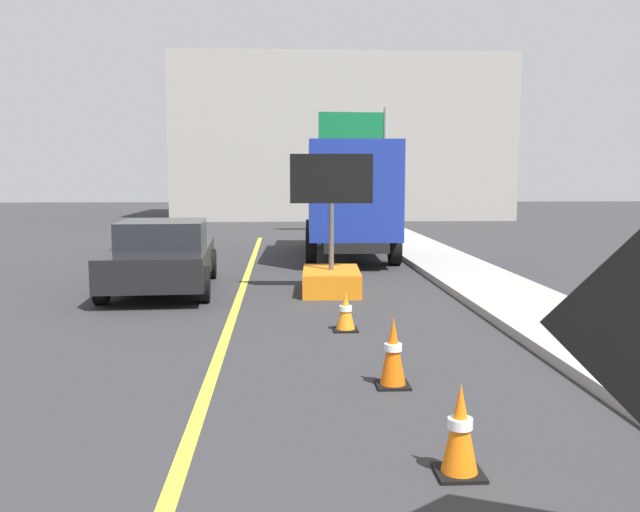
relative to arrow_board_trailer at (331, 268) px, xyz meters
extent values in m
cube|color=yellow|center=(-1.77, -5.98, -0.48)|extent=(0.14, 36.00, 0.01)
cube|color=orange|center=(0.00, 0.00, -0.26)|extent=(1.19, 1.85, 0.45)
cylinder|color=#4C4C4C|center=(0.00, 0.00, 0.62)|extent=(0.10, 0.10, 1.30)
cube|color=black|center=(0.00, 0.00, 1.74)|extent=(1.60, 0.16, 0.95)
sphere|color=yellow|center=(0.55, 0.02, 1.74)|extent=(0.09, 0.09, 0.09)
sphere|color=yellow|center=(0.25, 0.04, 1.74)|extent=(0.09, 0.09, 0.09)
sphere|color=yellow|center=(-0.05, 0.05, 1.74)|extent=(0.09, 0.09, 0.09)
sphere|color=yellow|center=(-0.35, 0.07, 1.74)|extent=(0.09, 0.09, 0.09)
sphere|color=yellow|center=(-0.52, 0.08, 1.92)|extent=(0.09, 0.09, 0.09)
sphere|color=yellow|center=(-0.52, 0.08, 1.56)|extent=(0.09, 0.09, 0.09)
cube|color=black|center=(0.93, 6.15, 0.09)|extent=(1.83, 6.99, 0.25)
cube|color=silver|center=(1.03, 8.65, 1.17)|extent=(2.32, 2.03, 1.90)
cube|color=navy|center=(0.89, 5.09, 1.44)|extent=(2.42, 4.80, 2.44)
cylinder|color=black|center=(-0.05, 8.55, -0.03)|extent=(0.31, 0.91, 0.90)
cylinder|color=black|center=(2.10, 8.47, -0.03)|extent=(0.31, 0.91, 0.90)
cylinder|color=black|center=(-0.22, 4.11, -0.03)|extent=(0.31, 0.91, 0.90)
cylinder|color=black|center=(1.93, 4.03, -0.03)|extent=(0.31, 0.91, 0.90)
cube|color=black|center=(-3.36, 0.47, 0.10)|extent=(2.12, 4.59, 0.60)
cube|color=black|center=(-3.37, 0.70, 0.65)|extent=(1.76, 2.11, 0.50)
cylinder|color=black|center=(-2.38, -0.96, -0.15)|extent=(0.26, 0.67, 0.66)
cylinder|color=black|center=(-4.17, -1.06, -0.15)|extent=(0.26, 0.67, 0.66)
cylinder|color=black|center=(-2.55, 2.00, -0.15)|extent=(0.26, 0.67, 0.66)
cylinder|color=black|center=(-4.34, 1.90, -0.15)|extent=(0.26, 0.67, 0.66)
cylinder|color=gray|center=(3.20, 14.13, 2.02)|extent=(0.18, 0.18, 5.00)
cube|color=#0F6033|center=(1.80, 14.03, 3.67)|extent=(2.60, 0.25, 1.30)
cube|color=white|center=(1.80, 14.06, 3.67)|extent=(1.82, 0.14, 0.18)
cube|color=gray|center=(2.26, 25.62, 3.77)|extent=(17.71, 9.01, 8.49)
cube|color=black|center=(0.38, -8.28, -0.47)|extent=(0.36, 0.36, 0.03)
cone|color=orange|center=(0.38, -8.28, -0.11)|extent=(0.28, 0.28, 0.69)
cylinder|color=white|center=(0.38, -8.28, -0.07)|extent=(0.19, 0.19, 0.08)
cube|color=black|center=(0.23, -6.07, -0.47)|extent=(0.36, 0.36, 0.03)
cone|color=#EA5B0C|center=(0.23, -6.07, -0.08)|extent=(0.28, 0.28, 0.74)
cylinder|color=white|center=(0.23, -6.07, -0.04)|extent=(0.19, 0.19, 0.08)
cube|color=black|center=(-0.03, -3.36, -0.47)|extent=(0.36, 0.36, 0.03)
cone|color=orange|center=(-0.03, -3.36, -0.17)|extent=(0.28, 0.28, 0.55)
cylinder|color=white|center=(-0.03, -3.36, -0.15)|extent=(0.19, 0.19, 0.08)
camera|label=1|loc=(-0.96, -13.16, 1.78)|focal=38.13mm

